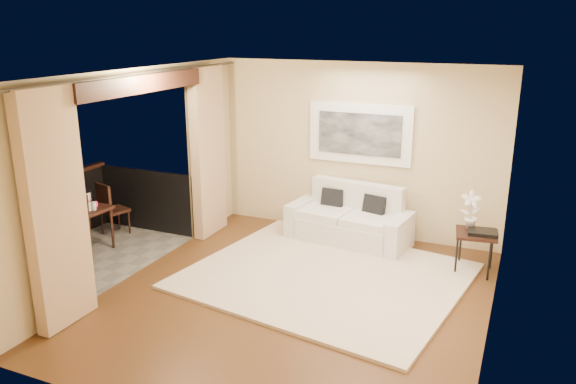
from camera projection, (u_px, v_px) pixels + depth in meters
The scene contains 18 objects.
floor at pixel (294, 297), 6.90m from camera, with size 5.00×5.00×0.00m, color brown.
room_shell at pixel (138, 83), 7.00m from camera, with size 5.00×6.40×5.00m.
balcony at pixel (84, 244), 8.12m from camera, with size 1.81×2.60×1.17m.
curtains at pixel (146, 175), 7.33m from camera, with size 0.16×4.80×2.64m.
artwork at pixel (360, 134), 8.59m from camera, with size 1.62×0.07×0.92m.
rug at pixel (325, 276), 7.45m from camera, with size 3.40×2.96×0.04m, color beige.
sofa at pixel (350, 222), 8.63m from camera, with size 1.94×1.03×0.89m.
side_table at pixel (476, 237), 7.49m from camera, with size 0.58×0.58×0.56m.
tray at pixel (483, 232), 7.41m from camera, with size 0.38×0.28×0.05m, color black.
orchid at pixel (471, 210), 7.55m from camera, with size 0.28×0.19×0.53m, color white.
bistro_table at pixel (87, 214), 8.17m from camera, with size 0.58×0.58×0.66m.
balcony_chair_far at pixel (109, 206), 8.81m from camera, with size 0.47×0.47×0.86m.
balcony_chair_near at pixel (74, 222), 8.02m from camera, with size 0.42×0.43×0.90m.
ice_bucket at pixel (86, 198), 8.28m from camera, with size 0.18×0.18×0.20m, color silver.
candle at pixel (95, 204), 8.22m from camera, with size 0.06×0.06×0.07m, color #F61536.
vase at pixel (75, 205), 8.02m from camera, with size 0.04×0.04×0.18m, color white.
glass_a at pixel (89, 207), 8.02m from camera, with size 0.06×0.06×0.12m, color silver.
glass_b at pixel (94, 206), 8.05m from camera, with size 0.06×0.06×0.12m, color white.
Camera 1 is at (2.42, -5.75, 3.22)m, focal length 35.00 mm.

